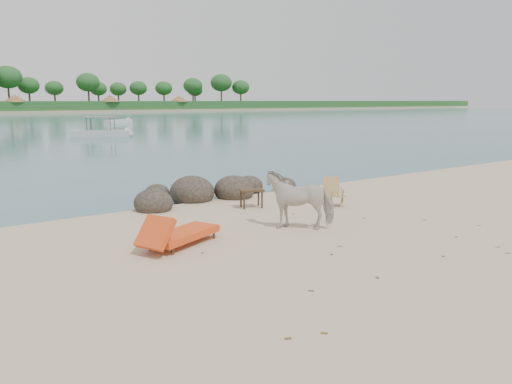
{
  "coord_description": "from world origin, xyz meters",
  "views": [
    {
      "loc": [
        -7.91,
        -8.09,
        3.28
      ],
      "look_at": [
        -0.68,
        2.0,
        1.0
      ],
      "focal_mm": 35.0,
      "sensor_mm": 36.0,
      "label": 1
    }
  ],
  "objects_px": {
    "boulders": "(207,193)",
    "cow": "(300,200)",
    "side_table": "(251,199)",
    "deck_chair": "(337,193)",
    "lounge_chair": "(183,231)"
  },
  "relations": [
    {
      "from": "cow",
      "to": "boulders",
      "type": "bearing_deg",
      "value": -139.68
    },
    {
      "from": "boulders",
      "to": "deck_chair",
      "type": "xyz_separation_m",
      "value": [
        2.63,
        -3.51,
        0.24
      ]
    },
    {
      "from": "boulders",
      "to": "lounge_chair",
      "type": "bearing_deg",
      "value": -125.73
    },
    {
      "from": "deck_chair",
      "to": "lounge_chair",
      "type": "bearing_deg",
      "value": -136.41
    },
    {
      "from": "boulders",
      "to": "cow",
      "type": "distance_m",
      "value": 4.79
    },
    {
      "from": "boulders",
      "to": "deck_chair",
      "type": "height_order",
      "value": "deck_chair"
    },
    {
      "from": "lounge_chair",
      "to": "cow",
      "type": "bearing_deg",
      "value": -28.56
    },
    {
      "from": "lounge_chair",
      "to": "deck_chair",
      "type": "bearing_deg",
      "value": -13.97
    },
    {
      "from": "side_table",
      "to": "deck_chair",
      "type": "bearing_deg",
      "value": -14.18
    },
    {
      "from": "cow",
      "to": "deck_chair",
      "type": "height_order",
      "value": "cow"
    },
    {
      "from": "cow",
      "to": "side_table",
      "type": "distance_m",
      "value": 2.7
    },
    {
      "from": "cow",
      "to": "side_table",
      "type": "xyz_separation_m",
      "value": [
        0.33,
        2.64,
        -0.46
      ]
    },
    {
      "from": "boulders",
      "to": "cow",
      "type": "height_order",
      "value": "cow"
    },
    {
      "from": "cow",
      "to": "deck_chair",
      "type": "distance_m",
      "value": 2.9
    },
    {
      "from": "boulders",
      "to": "side_table",
      "type": "xyz_separation_m",
      "value": [
        0.35,
        -2.12,
        0.07
      ]
    }
  ]
}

